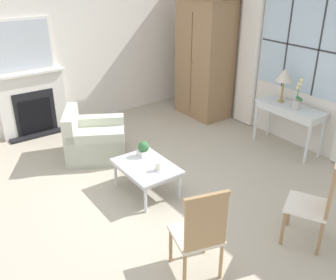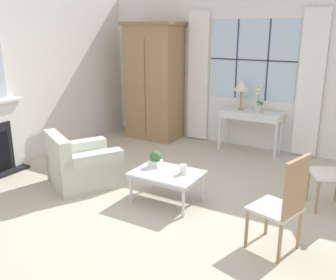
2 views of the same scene
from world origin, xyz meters
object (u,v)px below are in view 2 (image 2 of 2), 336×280
(coffee_table, at_px, (167,175))
(potted_plant_small, at_px, (156,159))
(table_lamp, at_px, (242,86))
(pillar_candle, at_px, (183,170))
(armchair_upholstered, at_px, (82,166))
(console_table, at_px, (251,116))
(accent_chair_wooden, at_px, (285,200))
(potted_orchid, at_px, (258,103))
(armoire, at_px, (154,82))

(coffee_table, relative_size, potted_plant_small, 4.06)
(table_lamp, xyz_separation_m, potted_plant_small, (-0.26, -2.51, -0.68))
(potted_plant_small, bearing_deg, pillar_candle, -7.56)
(armchair_upholstered, xyz_separation_m, potted_plant_small, (1.11, 0.23, 0.25))
(potted_plant_small, distance_m, pillar_candle, 0.46)
(console_table, height_order, accent_chair_wooden, accent_chair_wooden)
(potted_orchid, relative_size, accent_chair_wooden, 0.49)
(armchair_upholstered, bearing_deg, potted_orchid, 57.32)
(table_lamp, bearing_deg, coffee_table, -90.38)
(armoire, xyz_separation_m, armchair_upholstered, (0.42, -2.60, -0.89))
(coffee_table, bearing_deg, accent_chair_wooden, -14.40)
(accent_chair_wooden, bearing_deg, table_lamp, 117.40)
(armoire, height_order, pillar_candle, armoire)
(table_lamp, height_order, accent_chair_wooden, table_lamp)
(table_lamp, height_order, armchair_upholstered, table_lamp)
(armchair_upholstered, height_order, pillar_candle, armchair_upholstered)
(accent_chair_wooden, height_order, potted_plant_small, accent_chair_wooden)
(coffee_table, bearing_deg, armchair_upholstered, -174.97)
(table_lamp, bearing_deg, pillar_candle, -85.75)
(armchair_upholstered, xyz_separation_m, pillar_candle, (1.56, 0.17, 0.20))
(armchair_upholstered, bearing_deg, coffee_table, 5.03)
(potted_orchid, xyz_separation_m, potted_plant_small, (-0.61, -2.44, -0.41))
(potted_plant_small, bearing_deg, coffee_table, -24.88)
(potted_orchid, height_order, potted_plant_small, potted_orchid)
(console_table, xyz_separation_m, potted_plant_small, (-0.48, -2.48, -0.14))
(armchair_upholstered, bearing_deg, potted_plant_small, 11.83)
(potted_orchid, bearing_deg, table_lamp, 169.07)
(armoire, relative_size, table_lamp, 4.10)
(potted_plant_small, bearing_deg, armchair_upholstered, -168.17)
(console_table, relative_size, potted_plant_small, 5.24)
(table_lamp, bearing_deg, potted_plant_small, -95.95)
(armchair_upholstered, distance_m, potted_plant_small, 1.16)
(armoire, bearing_deg, console_table, 2.95)
(armoire, bearing_deg, coffee_table, -54.51)
(armoire, distance_m, coffee_table, 3.15)
(armoire, relative_size, potted_orchid, 4.56)
(table_lamp, relative_size, potted_orchid, 1.11)
(armchair_upholstered, distance_m, pillar_candle, 1.58)
(table_lamp, relative_size, pillar_candle, 4.06)
(console_table, height_order, table_lamp, table_lamp)
(armoire, relative_size, console_table, 2.05)
(potted_orchid, height_order, pillar_candle, potted_orchid)
(accent_chair_wooden, xyz_separation_m, potted_plant_small, (-1.83, 0.52, -0.06))
(table_lamp, relative_size, armchair_upholstered, 0.47)
(pillar_candle, bearing_deg, accent_chair_wooden, -18.47)
(console_table, bearing_deg, potted_orchid, -15.45)
(armoire, bearing_deg, pillar_candle, -50.85)
(armchair_upholstered, distance_m, accent_chair_wooden, 2.97)
(armchair_upholstered, bearing_deg, armoire, 99.16)
(potted_orchid, bearing_deg, coffee_table, -98.07)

